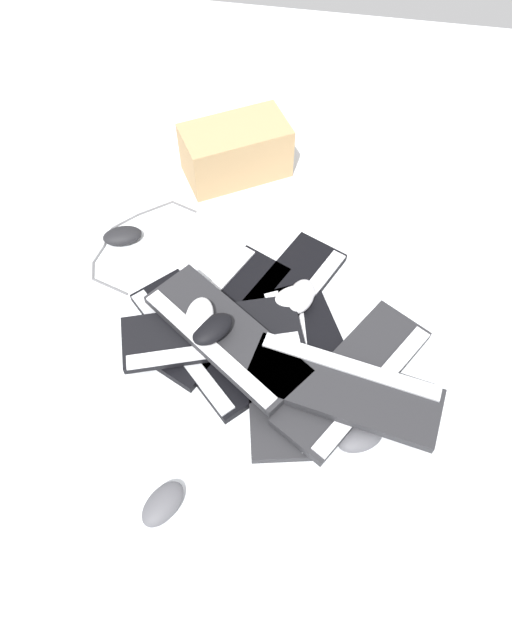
% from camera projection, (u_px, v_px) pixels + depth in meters
% --- Properties ---
extents(ground_plane, '(3.20, 3.20, 0.00)m').
position_uv_depth(ground_plane, '(252.00, 348.00, 1.44)').
color(ground_plane, silver).
extents(keyboard_0, '(0.33, 0.46, 0.03)m').
position_uv_depth(keyboard_0, '(316.00, 357.00, 1.41)').
color(keyboard_0, black).
rests_on(keyboard_0, ground).
extents(keyboard_1, '(0.32, 0.46, 0.03)m').
position_uv_depth(keyboard_1, '(282.00, 299.00, 1.51)').
color(keyboard_1, black).
rests_on(keyboard_1, ground).
extents(keyboard_2, '(0.32, 0.46, 0.03)m').
position_uv_depth(keyboard_2, '(220.00, 313.00, 1.48)').
color(keyboard_2, black).
rests_on(keyboard_2, ground).
extents(keyboard_3, '(0.42, 0.41, 0.03)m').
position_uv_depth(keyboard_3, '(199.00, 341.00, 1.43)').
color(keyboard_3, black).
rests_on(keyboard_3, ground).
extents(keyboard_4, '(0.24, 0.46, 0.03)m').
position_uv_depth(keyboard_4, '(280.00, 373.00, 1.38)').
color(keyboard_4, '#232326').
rests_on(keyboard_4, ground).
extents(keyboard_5, '(0.46, 0.29, 0.03)m').
position_uv_depth(keyboard_5, '(212.00, 335.00, 1.41)').
color(keyboard_5, black).
rests_on(keyboard_5, keyboard_3).
extents(keyboard_6, '(0.45, 0.38, 0.03)m').
position_uv_depth(keyboard_6, '(225.00, 336.00, 1.37)').
color(keyboard_6, '#232326').
rests_on(keyboard_6, keyboard_5).
extents(keyboard_7, '(0.36, 0.45, 0.03)m').
position_uv_depth(keyboard_7, '(355.00, 378.00, 1.34)').
color(keyboard_7, '#232326').
rests_on(keyboard_7, keyboard_0).
extents(keyboard_8, '(0.46, 0.23, 0.03)m').
position_uv_depth(keyboard_8, '(343.00, 388.00, 1.29)').
color(keyboard_8, '#232326').
rests_on(keyboard_8, keyboard_7).
extents(mouse_0, '(0.08, 0.12, 0.04)m').
position_uv_depth(mouse_0, '(301.00, 296.00, 1.47)').
color(mouse_0, '#B7B7BC').
rests_on(mouse_0, keyboard_1).
extents(mouse_1, '(0.12, 0.09, 0.04)m').
position_uv_depth(mouse_1, '(212.00, 304.00, 1.45)').
color(mouse_1, black).
rests_on(mouse_1, keyboard_2).
extents(mouse_2, '(0.11, 0.13, 0.04)m').
position_uv_depth(mouse_2, '(163.00, 504.00, 1.21)').
color(mouse_2, '#4C4C51').
rests_on(mouse_2, ground).
extents(mouse_3, '(0.12, 0.13, 0.04)m').
position_uv_depth(mouse_3, '(213.00, 329.00, 1.34)').
color(mouse_3, black).
rests_on(mouse_3, keyboard_6).
extents(mouse_4, '(0.13, 0.11, 0.04)m').
position_uv_depth(mouse_4, '(295.00, 297.00, 1.46)').
color(mouse_4, silver).
rests_on(mouse_4, keyboard_1).
extents(mouse_5, '(0.07, 0.11, 0.04)m').
position_uv_depth(mouse_5, '(200.00, 315.00, 1.36)').
color(mouse_5, silver).
rests_on(mouse_5, keyboard_6).
extents(mouse_6, '(0.13, 0.10, 0.04)m').
position_uv_depth(mouse_6, '(122.00, 236.00, 1.62)').
color(mouse_6, black).
rests_on(mouse_6, ground).
extents(mouse_7, '(0.13, 0.11, 0.04)m').
position_uv_depth(mouse_7, '(360.00, 437.00, 1.29)').
color(mouse_7, '#4C4C51').
rests_on(mouse_7, ground).
extents(cable_0, '(0.24, 0.36, 0.01)m').
position_uv_depth(cable_0, '(129.00, 238.00, 1.63)').
color(cable_0, '#59595B').
rests_on(cable_0, ground).
extents(cardboard_box, '(0.35, 0.30, 0.16)m').
position_uv_depth(cardboard_box, '(236.00, 151.00, 1.72)').
color(cardboard_box, tan).
rests_on(cardboard_box, ground).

